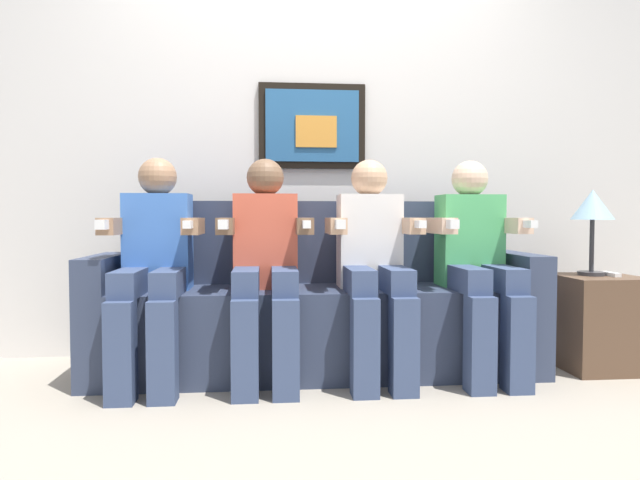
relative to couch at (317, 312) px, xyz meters
The scene contains 10 objects.
ground_plane 0.45m from the couch, 90.00° to the right, with size 6.11×6.11×0.00m, color #9E9384.
back_wall_assembly 1.08m from the couch, 89.98° to the left, with size 4.70×0.10×2.60m.
couch is the anchor object (origin of this frame).
person_leftmost 0.88m from the couch, 168.20° to the right, with size 0.46×0.56×1.11m.
person_left_center 0.43m from the couch, 147.93° to the right, with size 0.46×0.56×1.11m.
person_right_center 0.43m from the couch, 32.08° to the right, with size 0.46×0.56×1.11m.
person_rightmost 0.88m from the couch, 11.80° to the right, with size 0.46×0.56×1.11m.
side_table_right 1.50m from the couch, ahead, with size 0.40×0.40×0.50m.
table_lamp 1.57m from the couch, ahead, with size 0.22×0.22×0.46m.
spare_remote_on_table 1.58m from the couch, ahead, with size 0.04×0.13×0.02m, color white.
Camera 1 is at (-0.25, -2.59, 0.82)m, focal length 31.35 mm.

